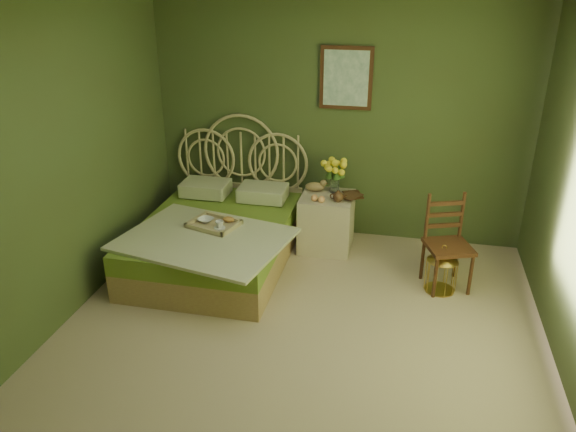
% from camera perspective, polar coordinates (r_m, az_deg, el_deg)
% --- Properties ---
extents(floor, '(4.50, 4.50, 0.00)m').
position_cam_1_polar(floor, '(4.60, 0.63, -13.40)').
color(floor, tan).
rests_on(floor, ground).
extents(ceiling, '(4.50, 4.50, 0.00)m').
position_cam_1_polar(ceiling, '(3.66, 0.83, 20.97)').
color(ceiling, silver).
rests_on(ceiling, wall_back).
extents(wall_back, '(4.00, 0.00, 4.00)m').
position_cam_1_polar(wall_back, '(6.06, 5.14, 9.66)').
color(wall_back, '#43572E').
rests_on(wall_back, floor).
extents(wall_left, '(0.00, 4.50, 4.50)m').
position_cam_1_polar(wall_left, '(4.75, -23.70, 3.59)').
color(wall_left, '#43572E').
rests_on(wall_left, floor).
extents(wall_art, '(0.54, 0.04, 0.64)m').
position_cam_1_polar(wall_art, '(5.93, 5.93, 13.76)').
color(wall_art, '#391D0F').
rests_on(wall_art, wall_back).
extents(bed, '(1.67, 2.12, 1.31)m').
position_cam_1_polar(bed, '(5.76, -7.17, -1.93)').
color(bed, tan).
rests_on(bed, floor).
extents(nightstand, '(0.54, 0.54, 1.03)m').
position_cam_1_polar(nightstand, '(5.98, 4.01, 0.00)').
color(nightstand, beige).
rests_on(nightstand, floor).
extents(chair, '(0.50, 0.50, 0.89)m').
position_cam_1_polar(chair, '(5.44, 16.06, -2.00)').
color(chair, '#391D0F').
rests_on(chair, floor).
extents(birdcage, '(0.28, 0.28, 0.43)m').
position_cam_1_polar(birdcage, '(5.43, 15.32, -5.36)').
color(birdcage, '#B08A38').
rests_on(birdcage, floor).
extents(book_lower, '(0.25, 0.28, 0.02)m').
position_cam_1_polar(book_lower, '(5.88, 5.78, 2.06)').
color(book_lower, '#381E0F').
rests_on(book_lower, nightstand).
extents(book_upper, '(0.26, 0.28, 0.02)m').
position_cam_1_polar(book_upper, '(5.87, 5.79, 2.24)').
color(book_upper, '#472819').
rests_on(book_upper, nightstand).
extents(cereal_bowl, '(0.18, 0.18, 0.04)m').
position_cam_1_polar(cereal_bowl, '(5.54, -8.36, -0.42)').
color(cereal_bowl, white).
rests_on(cereal_bowl, bed).
extents(coffee_cup, '(0.09, 0.09, 0.08)m').
position_cam_1_polar(coffee_cup, '(5.38, -6.98, -0.88)').
color(coffee_cup, white).
rests_on(coffee_cup, bed).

